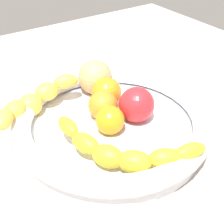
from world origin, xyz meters
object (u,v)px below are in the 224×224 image
at_px(banana_draped_right, 33,102).
at_px(orange_mid_left, 110,120).
at_px(banana_draped_left, 123,152).
at_px(peach_blush, 95,77).
at_px(fruit_bowl, 112,123).
at_px(orange_front, 102,106).
at_px(tomato_red, 137,105).
at_px(orange_mid_right, 107,92).

bearing_deg(banana_draped_right, orange_mid_left, -142.01).
distance_m(banana_draped_left, peach_blush, 0.22).
xyz_separation_m(fruit_bowl, peach_blush, (0.12, -0.04, 0.03)).
height_order(banana_draped_left, orange_front, orange_front).
bearing_deg(fruit_bowl, banana_draped_left, 155.39).
bearing_deg(banana_draped_left, tomato_red, -47.17).
xyz_separation_m(banana_draped_right, tomato_red, (-0.11, -0.15, -0.00)).
bearing_deg(orange_mid_left, banana_draped_left, 159.62).
xyz_separation_m(banana_draped_left, banana_draped_right, (0.20, 0.06, 0.01)).
bearing_deg(banana_draped_right, fruit_bowl, -135.08).
relative_size(fruit_bowl, orange_front, 6.46).
bearing_deg(peach_blush, banana_draped_right, 94.66).
bearing_deg(banana_draped_left, fruit_bowl, -24.61).
height_order(orange_mid_left, orange_mid_right, orange_mid_right).
bearing_deg(peach_blush, orange_mid_right, 171.86).
height_order(fruit_bowl, banana_draped_right, banana_draped_right).
bearing_deg(tomato_red, peach_blush, 5.21).
distance_m(banana_draped_right, orange_mid_left, 0.15).
bearing_deg(peach_blush, banana_draped_left, 159.27).
bearing_deg(fruit_bowl, orange_mid_right, -25.09).
xyz_separation_m(fruit_bowl, orange_mid_right, (0.06, -0.03, 0.02)).
bearing_deg(peach_blush, orange_front, 155.41).
height_order(banana_draped_right, orange_mid_right, banana_draped_right).
distance_m(fruit_bowl, banana_draped_left, 0.10).
bearing_deg(tomato_red, banana_draped_right, 53.36).
bearing_deg(tomato_red, orange_front, 52.60).
xyz_separation_m(orange_mid_right, peach_blush, (0.05, -0.01, 0.01)).
bearing_deg(orange_mid_right, orange_mid_left, 150.78).
distance_m(peach_blush, tomato_red, 0.13).
bearing_deg(orange_front, orange_mid_left, 166.93).
height_order(peach_blush, tomato_red, peach_blush).
height_order(banana_draped_right, orange_mid_left, banana_draped_right).
xyz_separation_m(fruit_bowl, tomato_red, (-0.01, -0.05, 0.03)).
relative_size(orange_front, orange_mid_left, 1.07).
bearing_deg(banana_draped_right, tomato_red, -126.64).
distance_m(fruit_bowl, peach_blush, 0.13).
bearing_deg(peach_blush, fruit_bowl, 162.51).
distance_m(orange_mid_left, orange_mid_right, 0.09).
bearing_deg(fruit_bowl, banana_draped_right, 44.92).
xyz_separation_m(banana_draped_left, peach_blush, (0.21, -0.08, 0.01)).
distance_m(orange_mid_right, tomato_red, 0.07).
relative_size(banana_draped_left, peach_blush, 2.74).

